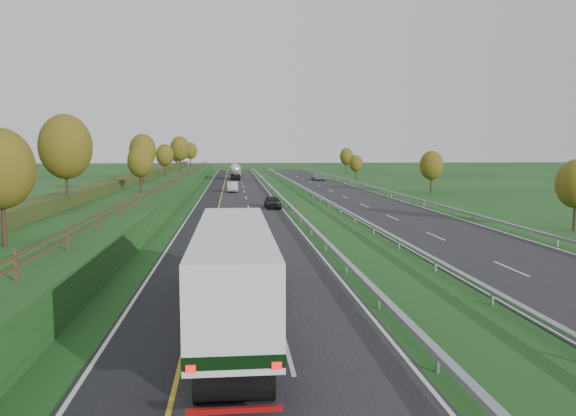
# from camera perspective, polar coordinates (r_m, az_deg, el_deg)

# --- Properties ---
(ground) EXTENTS (400.00, 400.00, 0.00)m
(ground) POSITION_cam_1_polar(r_m,az_deg,el_deg) (74.95, 0.95, 0.78)
(ground) COLOR #184418
(ground) RESTS_ON ground
(near_carriageway) EXTENTS (10.50, 200.00, 0.04)m
(near_carriageway) POSITION_cam_1_polar(r_m,az_deg,el_deg) (79.44, -5.20, 1.07)
(near_carriageway) COLOR black
(near_carriageway) RESTS_ON ground
(far_carriageway) EXTENTS (10.50, 200.00, 0.04)m
(far_carriageway) POSITION_cam_1_polar(r_m,az_deg,el_deg) (81.24, 6.52, 1.17)
(far_carriageway) COLOR black
(far_carriageway) RESTS_ON ground
(hard_shoulder) EXTENTS (3.00, 200.00, 0.04)m
(hard_shoulder) POSITION_cam_1_polar(r_m,az_deg,el_deg) (79.51, -7.91, 1.04)
(hard_shoulder) COLOR black
(hard_shoulder) RESTS_ON ground
(lane_markings) EXTENTS (26.75, 200.00, 0.01)m
(lane_markings) POSITION_cam_1_polar(r_m,az_deg,el_deg) (79.62, -0.59, 1.13)
(lane_markings) COLOR silver
(lane_markings) RESTS_ON near_carriageway
(embankment_left) EXTENTS (12.00, 200.00, 2.00)m
(embankment_left) POSITION_cam_1_polar(r_m,az_deg,el_deg) (80.34, -14.53, 1.66)
(embankment_left) COLOR #184418
(embankment_left) RESTS_ON ground
(hedge_left) EXTENTS (2.20, 180.00, 1.10)m
(hedge_left) POSITION_cam_1_polar(r_m,az_deg,el_deg) (80.57, -15.96, 2.74)
(hedge_left) COLOR #2B3D19
(hedge_left) RESTS_ON embankment_left
(fence_left) EXTENTS (0.12, 189.06, 1.20)m
(fence_left) POSITION_cam_1_polar(r_m,az_deg,el_deg) (79.24, -11.39, 2.93)
(fence_left) COLOR #422B19
(fence_left) RESTS_ON embankment_left
(median_barrier_near) EXTENTS (0.32, 200.00, 0.71)m
(median_barrier_near) POSITION_cam_1_polar(r_m,az_deg,el_deg) (79.63, -1.10, 1.53)
(median_barrier_near) COLOR #979A9F
(median_barrier_near) RESTS_ON ground
(median_barrier_far) EXTENTS (0.32, 200.00, 0.71)m
(median_barrier_far) POSITION_cam_1_polar(r_m,az_deg,el_deg) (80.19, 2.53, 1.56)
(median_barrier_far) COLOR #979A9F
(median_barrier_far) RESTS_ON ground
(outer_barrier_far) EXTENTS (0.32, 200.00, 0.71)m
(outer_barrier_far) POSITION_cam_1_polar(r_m,az_deg,el_deg) (82.60, 10.46, 1.60)
(outer_barrier_far) COLOR #979A9F
(outer_barrier_far) RESTS_ON ground
(trees_left) EXTENTS (6.64, 164.30, 7.66)m
(trees_left) POSITION_cam_1_polar(r_m,az_deg,el_deg) (76.74, -14.76, 5.47)
(trees_left) COLOR #2D2116
(trees_left) RESTS_ON embankment_left
(trees_far) EXTENTS (8.45, 118.60, 7.12)m
(trees_far) POSITION_cam_1_polar(r_m,az_deg,el_deg) (112.55, 10.06, 4.61)
(trees_far) COLOR #2D2116
(trees_far) RESTS_ON ground
(box_lorry) EXTENTS (2.58, 16.28, 4.06)m
(box_lorry) POSITION_cam_1_polar(r_m,az_deg,el_deg) (21.42, -5.57, -6.23)
(box_lorry) COLOR black
(box_lorry) RESTS_ON near_carriageway
(road_tanker) EXTENTS (2.40, 11.22, 3.46)m
(road_tanker) POSITION_cam_1_polar(r_m,az_deg,el_deg) (127.64, -5.36, 3.77)
(road_tanker) COLOR silver
(road_tanker) RESTS_ON near_carriageway
(car_dark_near) EXTENTS (1.94, 4.34, 1.45)m
(car_dark_near) POSITION_cam_1_polar(r_m,az_deg,el_deg) (64.88, -1.57, 0.64)
(car_dark_near) COLOR black
(car_dark_near) RESTS_ON near_carriageway
(car_silver_mid) EXTENTS (1.71, 4.85, 1.59)m
(car_silver_mid) POSITION_cam_1_polar(r_m,az_deg,el_deg) (89.76, -5.64, 2.16)
(car_silver_mid) COLOR silver
(car_silver_mid) RESTS_ON near_carriageway
(car_small_far) EXTENTS (2.43, 4.83, 1.35)m
(car_small_far) POSITION_cam_1_polar(r_m,az_deg,el_deg) (151.84, -5.49, 3.69)
(car_small_far) COLOR #12193A
(car_small_far) RESTS_ON near_carriageway
(car_oncoming) EXTENTS (2.70, 5.45, 1.48)m
(car_oncoming) POSITION_cam_1_polar(r_m,az_deg,el_deg) (122.24, 3.11, 3.18)
(car_oncoming) COLOR #9D9DA1
(car_oncoming) RESTS_ON far_carriageway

